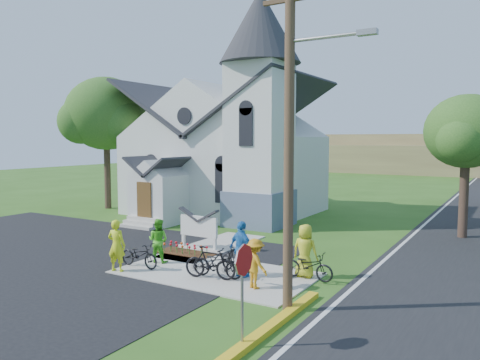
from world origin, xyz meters
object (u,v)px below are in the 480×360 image
Objects in this scene: bike_2 at (218,263)px; cyclist_4 at (305,251)px; cyclist_0 at (117,245)px; cyclist_3 at (255,263)px; utility_pole at (291,119)px; bike_1 at (236,260)px; stop_sign at (243,274)px; bike_3 at (210,263)px; cyclist_2 at (242,249)px; bike_0 at (139,255)px; church_sign at (199,227)px; bike_4 at (308,266)px; cyclist_1 at (158,240)px.

cyclist_4 is (2.59, 1.62, 0.43)m from bike_2.
cyclist_0 is 3.83m from bike_2.
cyclist_4 is (0.90, 1.97, 0.12)m from cyclist_3.
cyclist_3 is (-1.77, 1.18, -4.54)m from utility_pole.
bike_1 is 1.91m from cyclist_3.
stop_sign is at bearing -131.02° from bike_1.
stop_sign is 1.32× the size of bike_3.
cyclist_2 is at bearing 30.75° from cyclist_4.
bike_3 is (-3.59, 1.27, -4.79)m from utility_pole.
utility_pole reaches higher than bike_0.
bike_3 is (2.97, -3.43, -0.41)m from church_sign.
cyclist_4 is 0.55m from bike_4.
church_sign reaches higher than cyclist_3.
cyclist_0 is at bearing 65.03° from cyclist_1.
bike_4 is at bearing -70.77° from bike_2.
stop_sign is at bearing 144.42° from cyclist_0.
church_sign is 2.65m from cyclist_1.
cyclist_1 is at bearing 73.29° from bike_2.
stop_sign reaches higher than bike_2.
cyclist_0 is 1.23× the size of bike_1.
church_sign is 5.90m from cyclist_4.
bike_2 is (-0.23, -0.83, 0.04)m from bike_1.
cyclist_2 is at bearing -35.24° from church_sign.
bike_3 is at bearing 121.50° from bike_4.
cyclist_1 is 0.87× the size of cyclist_2.
cyclist_4 is (1.91, 1.13, -0.05)m from cyclist_2.
cyclist_1 is (-6.61, 2.05, -4.49)m from utility_pole.
cyclist_2 is at bearing -17.24° from cyclist_3.
cyclist_0 reaches higher than cyclist_4.
cyclist_4 reaches higher than bike_2.
church_sign is 1.12× the size of cyclist_2.
cyclist_1 is (-6.68, 4.75, -0.87)m from stop_sign.
bike_0 is 0.91× the size of cyclist_2.
cyclist_3 is at bearing 159.49° from cyclist_1.
cyclist_0 is 1.06× the size of bike_0.
bike_2 is (3.60, 1.24, -0.45)m from cyclist_0.
cyclist_4 is at bearing -91.88° from cyclist_3.
bike_0 reaches higher than bike_1.
bike_3 is at bearing 146.71° from bike_2.
stop_sign reaches higher than bike_0.
cyclist_0 is at bearing 39.30° from cyclist_2.
utility_pole is 4.52m from stop_sign.
cyclist_4 is (5.84, 2.05, 0.46)m from bike_0.
bike_4 is (2.80, 1.40, -0.02)m from bike_2.
stop_sign reaches higher than bike_4.
utility_pole reaches higher than cyclist_1.
stop_sign is 5.52m from bike_3.
cyclist_1 is (0.11, 0.95, 0.39)m from bike_0.
bike_0 is 3.71m from bike_1.
bike_1 is at bearing -29.67° from bike_3.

